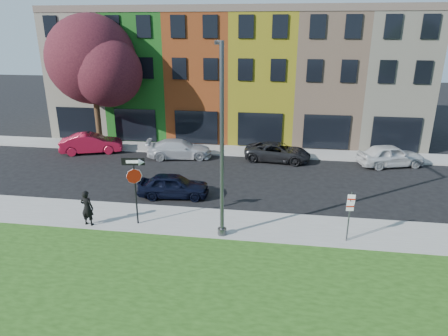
% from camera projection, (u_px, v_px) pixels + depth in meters
% --- Properties ---
extents(ground, '(120.00, 120.00, 0.00)m').
position_uv_depth(ground, '(233.00, 261.00, 16.18)').
color(ground, black).
rests_on(ground, ground).
extents(sidewalk_near, '(40.00, 3.00, 0.12)m').
position_uv_depth(sidewalk_near, '(284.00, 228.00, 18.68)').
color(sidewalk_near, gray).
rests_on(sidewalk_near, ground).
extents(sidewalk_far, '(40.00, 2.40, 0.12)m').
position_uv_depth(sidewalk_far, '(219.00, 150.00, 30.56)').
color(sidewalk_far, gray).
rests_on(sidewalk_far, ground).
extents(rowhouse_block, '(30.00, 10.12, 10.00)m').
position_uv_depth(rowhouse_block, '(236.00, 75.00, 34.61)').
color(rowhouse_block, beige).
rests_on(rowhouse_block, ground).
extents(stop_sign, '(1.05, 0.19, 3.28)m').
position_uv_depth(stop_sign, '(134.00, 178.00, 18.25)').
color(stop_sign, black).
rests_on(stop_sign, sidewalk_near).
extents(man, '(0.72, 0.55, 1.73)m').
position_uv_depth(man, '(87.00, 208.00, 18.62)').
color(man, black).
rests_on(man, sidewalk_near).
extents(sedan_near, '(2.36, 4.23, 1.33)m').
position_uv_depth(sedan_near, '(174.00, 185.00, 22.11)').
color(sedan_near, black).
rests_on(sedan_near, ground).
extents(parked_car_red, '(4.35, 5.43, 1.47)m').
position_uv_depth(parked_car_red, '(91.00, 143.00, 29.88)').
color(parked_car_red, maroon).
rests_on(parked_car_red, ground).
extents(parked_car_silver, '(3.59, 5.32, 1.34)m').
position_uv_depth(parked_car_silver, '(179.00, 149.00, 28.73)').
color(parked_car_silver, '#B6B7BC').
rests_on(parked_car_silver, ground).
extents(parked_car_dark, '(3.05, 5.03, 1.28)m').
position_uv_depth(parked_car_dark, '(278.00, 152.00, 28.12)').
color(parked_car_dark, black).
rests_on(parked_car_dark, ground).
extents(parked_car_white, '(4.28, 5.42, 1.50)m').
position_uv_depth(parked_car_white, '(391.00, 155.00, 27.01)').
color(parked_car_white, silver).
rests_on(parked_car_white, ground).
extents(street_lamp, '(0.89, 2.54, 8.36)m').
position_uv_depth(street_lamp, '(221.00, 143.00, 16.80)').
color(street_lamp, '#46494B').
rests_on(street_lamp, sidewalk_near).
extents(parking_sign_a, '(0.32, 0.08, 2.26)m').
position_uv_depth(parking_sign_a, '(350.00, 210.00, 17.12)').
color(parking_sign_a, '#46494B').
rests_on(parking_sign_a, sidewalk_near).
extents(parking_sign_b, '(0.32, 0.10, 1.94)m').
position_uv_depth(parking_sign_b, '(349.00, 215.00, 17.05)').
color(parking_sign_b, '#46494B').
rests_on(parking_sign_b, sidewalk_near).
extents(tree_purple, '(7.95, 6.96, 9.85)m').
position_uv_depth(tree_purple, '(94.00, 62.00, 29.97)').
color(tree_purple, '#322010').
rests_on(tree_purple, sidewalk_far).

